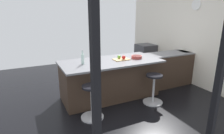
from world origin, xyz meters
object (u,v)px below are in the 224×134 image
oven_range (146,57)px  stool_by_window (153,90)px  kitchen_island (110,79)px  fruit_bowl (137,57)px  apple_red (124,57)px  stool_middle (92,103)px  apple_green (119,57)px  cutting_board (121,59)px  water_bottle (83,59)px

oven_range → stool_by_window: 2.72m
stool_by_window → kitchen_island: bearing=-44.7°
stool_by_window → fruit_bowl: 0.87m
apple_red → fruit_bowl: (-0.35, -0.00, -0.02)m
stool_middle → apple_green: apple_green is taller
oven_range → apple_green: (1.93, 1.62, 0.53)m
stool_by_window → cutting_board: cutting_board is taller
cutting_board → apple_red: 0.08m
water_bottle → fruit_bowl: (-1.31, 0.07, -0.08)m
oven_range → water_bottle: (2.82, 1.65, 0.60)m
apple_red → fruit_bowl: bearing=-179.7°
oven_range → water_bottle: water_bottle is taller
water_bottle → apple_green: bearing=-178.0°
oven_range → stool_by_window: oven_range is taller
stool_middle → apple_red: (-1.01, -0.59, 0.66)m
apple_red → fruit_bowl: 0.35m
apple_red → apple_green: apple_red is taller
oven_range → fruit_bowl: size_ratio=3.50×
stool_middle → apple_red: bearing=-149.6°
fruit_bowl → cutting_board: bearing=-7.2°
kitchen_island → fruit_bowl: size_ratio=9.23×
apple_green → fruit_bowl: bearing=166.5°
kitchen_island → cutting_board: (-0.25, 0.07, 0.46)m
stool_by_window → fruit_bowl: fruit_bowl is taller
water_bottle → fruit_bowl: bearing=177.0°
apple_green → water_bottle: bearing=2.0°
kitchen_island → apple_green: (-0.22, 0.02, 0.51)m
stool_by_window → apple_red: size_ratio=7.52×
oven_range → apple_red: apple_red is taller
stool_by_window → apple_red: 0.99m
cutting_board → fruit_bowl: bearing=172.8°
water_bottle → fruit_bowl: 1.31m
kitchen_island → stool_by_window: 1.03m
fruit_bowl → apple_red: bearing=0.3°
apple_green → water_bottle: size_ratio=0.26×
apple_red → kitchen_island: bearing=-23.1°
fruit_bowl → oven_range: bearing=-131.4°
kitchen_island → fruit_bowl: fruit_bowl is taller
stool_by_window → apple_green: apple_green is taller
stool_middle → fruit_bowl: (-1.36, -0.60, 0.63)m
oven_range → apple_green: bearing=39.9°
stool_by_window → stool_middle: size_ratio=1.00×
cutting_board → apple_green: apple_green is taller
stool_middle → fruit_bowl: size_ratio=2.70×
stool_middle → fruit_bowl: 1.62m
cutting_board → stool_middle: bearing=33.4°
oven_range → apple_red: size_ratio=9.77×
kitchen_island → water_bottle: (0.67, 0.05, 0.57)m
apple_red → apple_green: 0.12m
cutting_board → apple_green: size_ratio=4.47×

